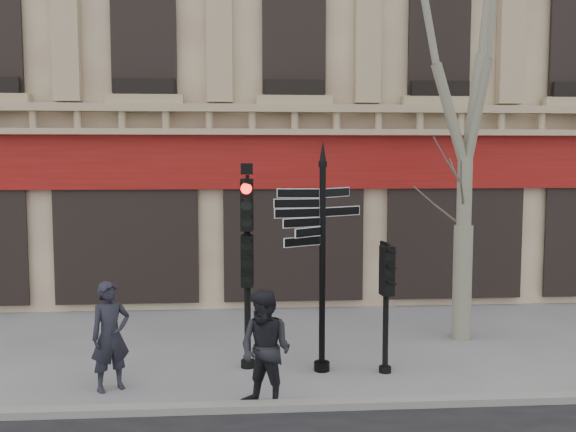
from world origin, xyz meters
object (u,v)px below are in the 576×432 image
Objects in this scene: pedestrian_a at (110,336)px; pedestrian_b at (265,350)px; fingerpost at (323,218)px; traffic_signal_main at (247,240)px; traffic_signal_secondary at (386,285)px; plane_tree at (469,22)px.

pedestrian_b is (2.43, -0.93, 0.01)m from pedestrian_a.
fingerpost is at bearing -20.86° from pedestrian_a.
traffic_signal_main is 1.63× the size of traffic_signal_secondary.
fingerpost is 0.44× the size of plane_tree.
pedestrian_a is at bearing -165.66° from pedestrian_b.
pedestrian_a is at bearing 172.59° from fingerpost.
fingerpost is 1.11× the size of traffic_signal_main.
fingerpost is 2.62m from pedestrian_b.
traffic_signal_main is at bearing 161.76° from traffic_signal_secondary.
traffic_signal_main reaches higher than pedestrian_a.
fingerpost is 2.26× the size of pedestrian_b.
plane_tree is 5.15× the size of pedestrian_a.
plane_tree is 8.88m from pedestrian_a.
pedestrian_b is at bearing -141.33° from fingerpost.
traffic_signal_main is 2.52m from traffic_signal_secondary.
fingerpost is 2.28× the size of pedestrian_a.
pedestrian_a is at bearing -152.15° from traffic_signal_main.
fingerpost is 1.81× the size of traffic_signal_secondary.
pedestrian_a is at bearing 178.44° from traffic_signal_secondary.
pedestrian_b reaches higher than pedestrian_a.
traffic_signal_secondary is 0.24× the size of plane_tree.
plane_tree reaches higher than fingerpost.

